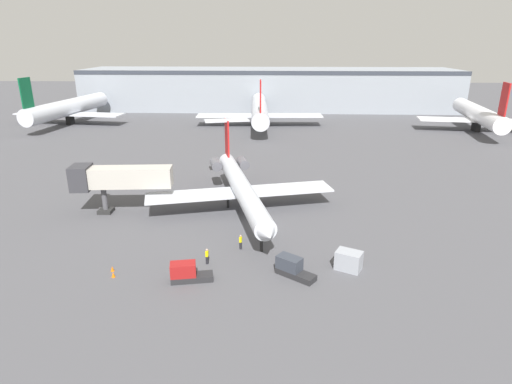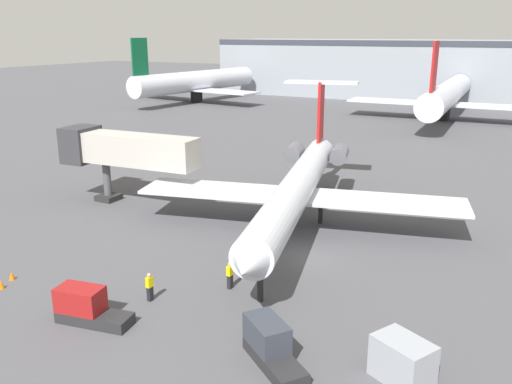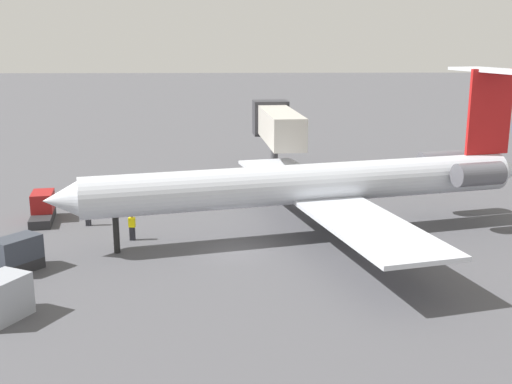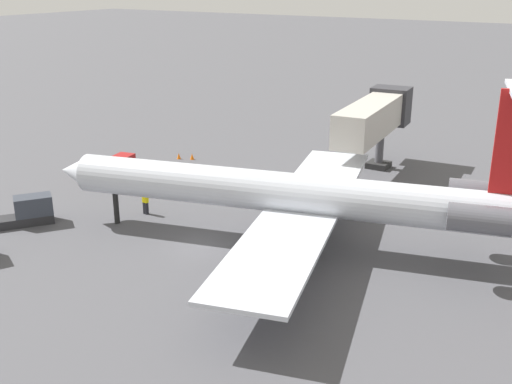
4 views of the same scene
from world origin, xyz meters
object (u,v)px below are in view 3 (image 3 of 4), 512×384
ground_crew_marshaller (88,213)px  jet_bridge (277,125)px  traffic_cone_mid (75,191)px  baggage_tug_lead (12,258)px  baggage_tug_trailing (43,208)px  ground_crew_loader (132,227)px  traffic_cone_near (91,189)px  regional_jet (324,181)px

ground_crew_marshaller → jet_bridge: bearing=136.1°
ground_crew_marshaller → traffic_cone_mid: (-8.73, -3.06, -0.58)m
jet_bridge → ground_crew_marshaller: (13.98, -13.44, -3.97)m
baggage_tug_lead → baggage_tug_trailing: (-10.05, -1.41, 0.00)m
baggage_tug_lead → baggage_tug_trailing: 10.14m
ground_crew_marshaller → ground_crew_loader: same height
ground_crew_marshaller → baggage_tug_trailing: baggage_tug_trailing is taller
baggage_tug_trailing → traffic_cone_near: size_ratio=7.61×
jet_bridge → baggage_tug_lead: size_ratio=3.23×
ground_crew_loader → traffic_cone_mid: (-11.92, -6.51, -0.58)m
regional_jet → ground_crew_marshaller: bearing=-98.4°
jet_bridge → baggage_tug_trailing: (12.58, -16.84, -3.99)m
ground_crew_loader → baggage_tug_lead: baggage_tug_lead is taller
ground_crew_marshaller → traffic_cone_near: ground_crew_marshaller is taller
baggage_tug_trailing → ground_crew_loader: bearing=56.1°
jet_bridge → traffic_cone_near: bearing=-72.8°
baggage_tug_trailing → traffic_cone_mid: baggage_tug_trailing is taller
ground_crew_marshaller → baggage_tug_lead: size_ratio=0.42×
ground_crew_loader → traffic_cone_mid: 13.60m
ground_crew_loader → jet_bridge: bearing=149.8°
ground_crew_loader → baggage_tug_lead: 7.70m
baggage_tug_trailing → traffic_cone_near: (-7.82, 1.46, -0.56)m
regional_jet → ground_crew_loader: (0.91, -11.98, -2.61)m
baggage_tug_trailing → ground_crew_marshaller: bearing=67.5°
ground_crew_loader → baggage_tug_lead: bearing=-45.0°
traffic_cone_mid → baggage_tug_lead: bearing=3.5°
regional_jet → ground_crew_loader: 12.29m
ground_crew_loader → traffic_cone_near: 13.55m
regional_jet → jet_bridge: size_ratio=2.39×
jet_bridge → ground_crew_marshaller: size_ratio=7.74×
regional_jet → jet_bridge: (-16.26, -1.99, 1.36)m
regional_jet → traffic_cone_near: size_ratio=56.74×
jet_bridge → ground_crew_marshaller: 19.80m
traffic_cone_near → traffic_cone_mid: bearing=-66.1°
baggage_tug_lead → traffic_cone_near: bearing=179.8°
ground_crew_marshaller → traffic_cone_near: bearing=-168.1°
ground_crew_marshaller → baggage_tug_trailing: size_ratio=0.40×
baggage_tug_lead → traffic_cone_near: baggage_tug_lead is taller
baggage_tug_lead → traffic_cone_near: (-17.86, 0.05, -0.56)m
ground_crew_marshaller → baggage_tug_lead: bearing=-13.0°
regional_jet → traffic_cone_mid: size_ratio=56.74×
baggage_tug_trailing → traffic_cone_near: bearing=169.4°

